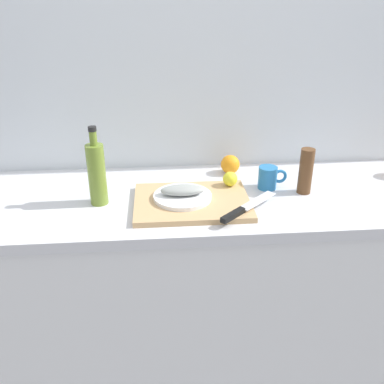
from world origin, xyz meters
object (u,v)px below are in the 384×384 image
at_px(fish_fillet, 182,190).
at_px(lemon_0, 230,179).
at_px(white_plate, 183,196).
at_px(orange_0, 230,164).
at_px(pepper_mill, 306,171).
at_px(cutting_board, 192,202).
at_px(chef_knife, 242,210).
at_px(coffee_mug_0, 268,178).
at_px(olive_oil_bottle, 97,173).

distance_m(fish_fillet, lemon_0, 0.21).
distance_m(white_plate, orange_0, 0.34).
bearing_deg(lemon_0, fish_fillet, -153.12).
bearing_deg(lemon_0, orange_0, 80.41).
distance_m(fish_fillet, pepper_mill, 0.47).
xyz_separation_m(cutting_board, chef_knife, (0.16, -0.11, 0.02)).
xyz_separation_m(coffee_mug_0, pepper_mill, (0.13, -0.05, 0.04)).
relative_size(white_plate, chef_knife, 0.91).
bearing_deg(fish_fillet, orange_0, 50.48).
bearing_deg(pepper_mill, white_plate, -173.45).
bearing_deg(cutting_board, pepper_mill, 8.61).
bearing_deg(orange_0, coffee_mug_0, -52.34).
relative_size(fish_fillet, chef_knife, 0.69).
xyz_separation_m(olive_oil_bottle, orange_0, (0.52, 0.24, -0.08)).
relative_size(coffee_mug_0, pepper_mill, 0.64).
bearing_deg(coffee_mug_0, orange_0, 127.66).
bearing_deg(lemon_0, olive_oil_bottle, -172.16).
xyz_separation_m(lemon_0, pepper_mill, (0.28, -0.04, 0.04)).
bearing_deg(orange_0, lemon_0, -99.59).
xyz_separation_m(orange_0, pepper_mill, (0.25, -0.21, 0.05)).
bearing_deg(chef_knife, orange_0, 43.98).
height_order(chef_knife, pepper_mill, pepper_mill).
height_order(fish_fillet, coffee_mug_0, coffee_mug_0).
distance_m(fish_fillet, coffee_mug_0, 0.36).
bearing_deg(orange_0, fish_fillet, -129.52).
distance_m(cutting_board, lemon_0, 0.19).
height_order(fish_fillet, chef_knife, fish_fillet).
height_order(lemon_0, orange_0, orange_0).
relative_size(olive_oil_bottle, pepper_mill, 1.64).
relative_size(chef_knife, orange_0, 2.92).
xyz_separation_m(chef_knife, orange_0, (0.02, 0.38, 0.01)).
relative_size(white_plate, fish_fillet, 1.33).
bearing_deg(cutting_board, chef_knife, -33.55).
xyz_separation_m(chef_knife, lemon_0, (-0.01, 0.22, 0.02)).
xyz_separation_m(fish_fillet, olive_oil_bottle, (-0.30, 0.03, 0.07)).
relative_size(coffee_mug_0, orange_0, 1.42).
bearing_deg(olive_oil_bottle, coffee_mug_0, 6.68).
xyz_separation_m(fish_fillet, pepper_mill, (0.47, 0.05, 0.04)).
height_order(coffee_mug_0, orange_0, coffee_mug_0).
xyz_separation_m(cutting_board, white_plate, (-0.03, 0.01, 0.02)).
relative_size(cutting_board, orange_0, 5.22).
relative_size(cutting_board, olive_oil_bottle, 1.44).
xyz_separation_m(chef_knife, pepper_mill, (0.27, 0.17, 0.06)).
xyz_separation_m(fish_fillet, lemon_0, (0.19, 0.10, -0.00)).
bearing_deg(cutting_board, white_plate, 160.10).
relative_size(cutting_board, coffee_mug_0, 3.68).
distance_m(cutting_board, chef_knife, 0.20).
bearing_deg(orange_0, chef_knife, -93.11).
distance_m(cutting_board, olive_oil_bottle, 0.35).
xyz_separation_m(white_plate, pepper_mill, (0.47, 0.05, 0.06)).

